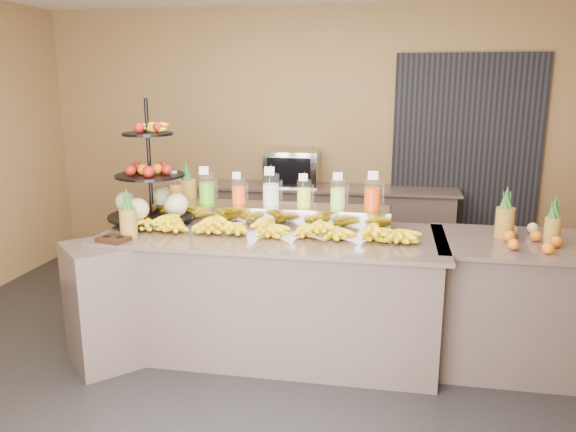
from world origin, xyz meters
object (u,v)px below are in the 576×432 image
(oven_warmer, at_px, (292,168))
(banana_heap, at_px, (270,225))
(pitcher_tray, at_px, (271,214))
(condiment_caddy, at_px, (113,239))
(fruit_stand, at_px, (157,192))
(right_fruit_pile, at_px, (528,234))

(oven_warmer, bearing_deg, banana_heap, -86.33)
(pitcher_tray, xyz_separation_m, banana_heap, (0.06, -0.32, 0.00))
(condiment_caddy, bearing_deg, oven_warmer, 70.05)
(fruit_stand, bearing_deg, pitcher_tray, 9.19)
(fruit_stand, bearing_deg, condiment_caddy, -97.73)
(pitcher_tray, bearing_deg, oven_warmer, 94.37)
(fruit_stand, relative_size, oven_warmer, 1.72)
(pitcher_tray, distance_m, banana_heap, 0.32)
(pitcher_tray, xyz_separation_m, oven_warmer, (-0.13, 1.67, 0.11))
(banana_heap, relative_size, oven_warmer, 3.87)
(banana_heap, bearing_deg, pitcher_tray, 100.03)
(right_fruit_pile, bearing_deg, pitcher_tray, 173.05)
(banana_heap, relative_size, condiment_caddy, 10.62)
(pitcher_tray, height_order, oven_warmer, oven_warmer)
(banana_heap, xyz_separation_m, right_fruit_pile, (1.80, 0.09, -0.01))
(fruit_stand, distance_m, condiment_caddy, 0.62)
(banana_heap, height_order, fruit_stand, fruit_stand)
(condiment_caddy, xyz_separation_m, right_fruit_pile, (2.84, 0.46, 0.05))
(fruit_stand, height_order, oven_warmer, fruit_stand)
(pitcher_tray, relative_size, condiment_caddy, 9.05)
(pitcher_tray, relative_size, right_fruit_pile, 4.49)
(oven_warmer, bearing_deg, pitcher_tray, -87.24)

